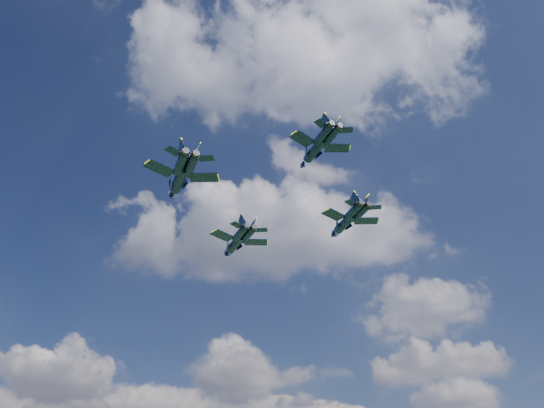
{
  "coord_description": "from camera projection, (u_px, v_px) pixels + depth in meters",
  "views": [
    {
      "loc": [
        12.82,
        -90.6,
        3.51
      ],
      "look_at": [
        -0.42,
        -4.55,
        56.2
      ],
      "focal_mm": 35.0,
      "sensor_mm": 36.0,
      "label": 1
    }
  ],
  "objects": [
    {
      "name": "jet_right",
      "position": [
        344.0,
        223.0,
        109.81
      ],
      "size": [
        11.95,
        16.08,
        3.9
      ],
      "rotation": [
        0.0,
        0.0,
        0.5
      ],
      "color": "black"
    },
    {
      "name": "jet_slot",
      "position": [
        314.0,
        151.0,
        88.84
      ],
      "size": [
        10.32,
        13.7,
        3.35
      ],
      "rotation": [
        0.0,
        0.0,
        0.54
      ],
      "color": "black"
    },
    {
      "name": "jet_left",
      "position": [
        179.0,
        181.0,
        98.13
      ],
      "size": [
        13.09,
        17.52,
        4.27
      ],
      "rotation": [
        0.0,
        0.0,
        0.52
      ],
      "color": "black"
    },
    {
      "name": "jet_lead",
      "position": [
        235.0,
        244.0,
        116.5
      ],
      "size": [
        12.72,
        16.48,
        4.07
      ],
      "rotation": [
        0.0,
        0.0,
        0.57
      ],
      "color": "black"
    }
  ]
}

